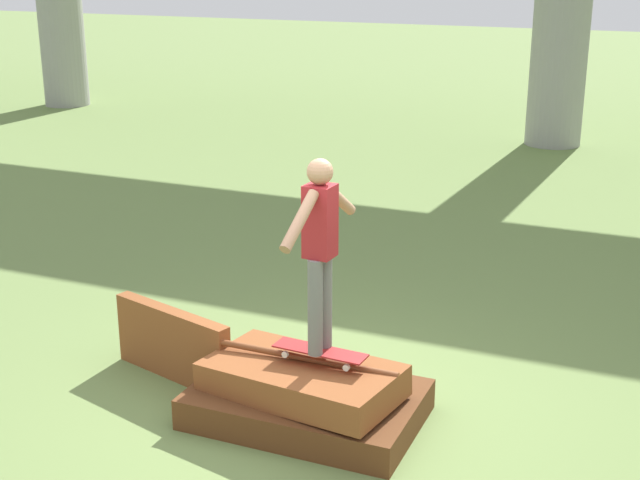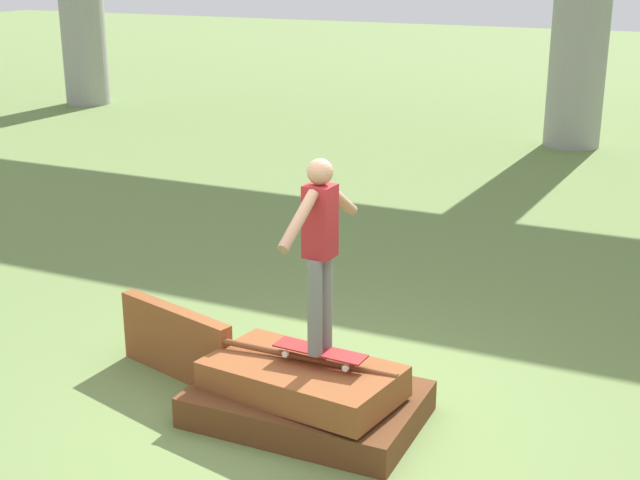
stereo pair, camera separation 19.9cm
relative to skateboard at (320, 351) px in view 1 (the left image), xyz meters
The scene contains 5 objects.
ground_plane 0.67m from the skateboard, 167.91° to the left, with size 80.00×80.00×0.00m, color olive.
scrap_pile 0.45m from the skateboard, behind, with size 1.88×1.23×0.58m.
scrap_plank_loose 1.62m from the skateboard, behind, with size 1.35×0.49×0.67m.
skateboard is the anchor object (origin of this frame).
skater 0.93m from the skateboard, behind, with size 0.23×1.20×1.58m.
Camera 1 is at (2.75, -6.05, 3.75)m, focal length 50.00 mm.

